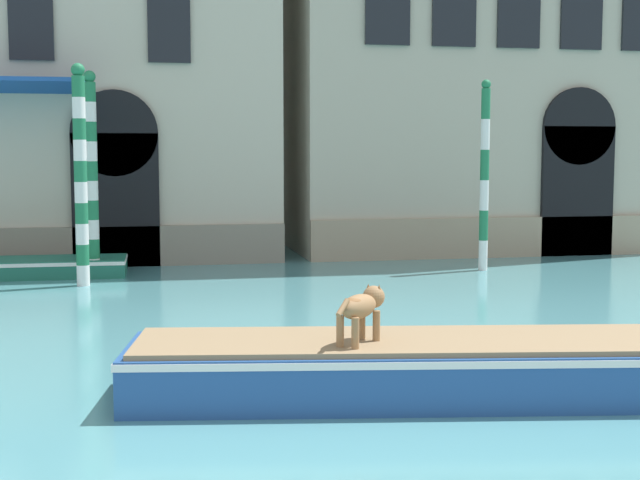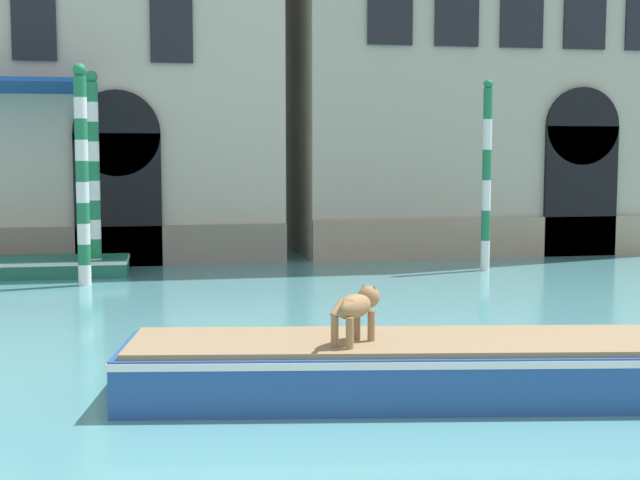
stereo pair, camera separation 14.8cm
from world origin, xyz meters
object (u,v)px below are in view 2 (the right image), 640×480
object	(u,v)px
boat_foreground	(410,366)
dog_on_deck	(356,307)
mooring_pole_1	(82,174)
mooring_pole_2	(487,175)
mooring_pole_0	(94,174)

from	to	relation	value
boat_foreground	dog_on_deck	size ratio (longest dim) A/B	9.14
mooring_pole_1	mooring_pole_2	xyz separation A→B (m)	(9.18, 0.65, -0.08)
boat_foreground	mooring_pole_1	size ratio (longest dim) A/B	1.47
dog_on_deck	mooring_pole_0	xyz separation A→B (m)	(-3.47, 10.83, 1.22)
boat_foreground	mooring_pole_0	size ratio (longest dim) A/B	1.48
mooring_pole_2	boat_foreground	bearing A→B (deg)	-115.55
boat_foreground	dog_on_deck	xyz separation A→B (m)	(-0.66, -0.09, 0.73)
dog_on_deck	mooring_pole_1	xyz separation A→B (m)	(-3.64, 9.65, 1.24)
mooring_pole_1	dog_on_deck	bearing A→B (deg)	-69.36
boat_foreground	mooring_pole_2	world-z (taller)	mooring_pole_2
mooring_pole_1	mooring_pole_2	size ratio (longest dim) A/B	1.03
dog_on_deck	mooring_pole_2	world-z (taller)	mooring_pole_2
dog_on_deck	mooring_pole_2	size ratio (longest dim) A/B	0.17
boat_foreground	mooring_pole_2	xyz separation A→B (m)	(4.88, 10.21, 1.90)
mooring_pole_1	mooring_pole_2	distance (m)	9.20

